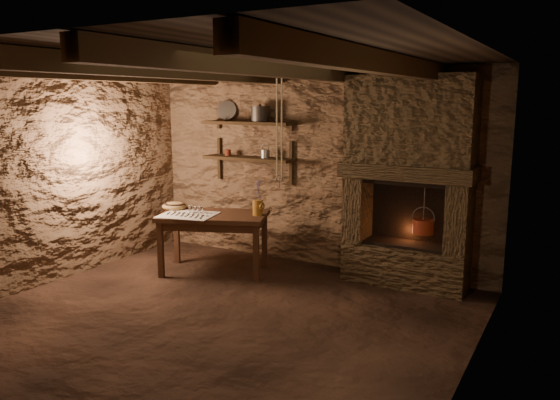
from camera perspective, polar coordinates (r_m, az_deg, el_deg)
The scene contains 25 objects.
floor at distance 5.36m, azimuth -6.23°, elevation -11.99°, with size 4.50×4.50×0.00m, color black.
back_wall at distance 6.73m, azimuth 3.56°, elevation 3.26°, with size 4.50×0.04×2.40m, color #503725.
front_wall at distance 3.64m, azimuth -25.34°, elevation -3.88°, with size 4.50×0.04×2.40m, color #503725.
left_wall at distance 6.59m, azimuth -22.56°, elevation 2.33°, with size 0.04×4.00×2.40m, color #503725.
right_wall at distance 4.14m, azimuth 19.60°, elevation -1.83°, with size 0.04×4.00×2.40m, color #503725.
ceiling at distance 4.97m, azimuth -6.79°, elevation 14.55°, with size 4.50×4.00×0.04m, color black.
beam_far_left at distance 5.97m, azimuth -18.76°, elevation 12.51°, with size 0.14×3.95×0.16m, color black.
beam_mid_left at distance 5.27m, azimuth -11.28°, elevation 13.20°, with size 0.14×3.95×0.16m, color black.
beam_mid_right at distance 4.69m, azimuth -1.68°, elevation 13.77°, with size 0.14×3.95×0.16m, color black.
beam_far_right at distance 4.26m, azimuth 10.27°, elevation 13.95°, with size 0.14×3.95×0.16m, color black.
shelf_lower at distance 6.99m, azimuth -3.31°, elevation 4.35°, with size 1.25×0.30×0.04m, color black.
shelf_upper at distance 6.96m, azimuth -3.34°, elevation 8.04°, with size 1.25×0.30×0.04m, color black.
hearth at distance 6.06m, azimuth 13.27°, elevation 2.46°, with size 1.43×0.51×2.30m.
work_table at distance 6.57m, azimuth -6.90°, elevation -4.24°, with size 1.42×1.13×0.71m.
linen_cloth at distance 6.45m, azimuth -9.60°, elevation -1.54°, with size 0.63×0.51×0.01m, color silver.
pewter_cutlery_row at distance 6.43m, azimuth -9.71°, elevation -1.49°, with size 0.53×0.20×0.01m, color gray, non-canonical shape.
drinking_glasses at distance 6.52m, azimuth -8.80°, elevation -0.99°, with size 0.20×0.06×0.08m, color white, non-canonical shape.
stoneware_jug at distance 6.34m, azimuth -2.34°, elevation -0.01°, with size 0.14×0.14×0.42m.
wooden_bowl at distance 6.83m, azimuth -10.94°, elevation -0.65°, with size 0.31×0.31×0.11m, color olive.
iron_stockpot at distance 6.86m, azimuth -2.09°, elevation 8.89°, with size 0.23×0.23×0.17m, color #312F2C.
tin_pan at distance 7.26m, azimuth -5.58°, elevation 9.29°, with size 0.26×0.26×0.04m, color #A5A59F.
small_kettle at distance 6.85m, azimuth -1.56°, elevation 4.85°, with size 0.15×0.11×0.16m, color #A5A59F, non-canonical shape.
rusty_tin at distance 7.16m, azimuth -5.47°, elevation 4.95°, with size 0.08×0.08×0.08m, color #561C11.
red_pot at distance 6.06m, azimuth 14.73°, elevation -2.59°, with size 0.25×0.24×0.54m.
hanging_ropes at distance 5.82m, azimuth -0.08°, elevation 8.09°, with size 0.08×0.08×1.20m, color beige, non-canonical shape.
Camera 1 is at (2.92, -4.00, 2.03)m, focal length 35.00 mm.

